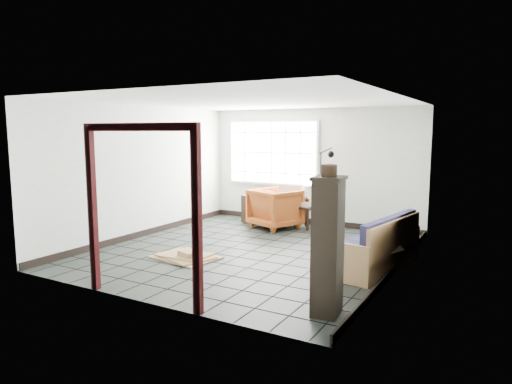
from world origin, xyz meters
The scene contains 15 objects.
ground centered at (0.00, 0.00, 0.00)m, with size 5.50×5.50×0.00m, color black.
room_shell centered at (0.00, 0.03, 1.68)m, with size 5.02×5.52×2.61m.
window_panel centered at (-1.00, 2.70, 1.60)m, with size 2.32×0.08×1.52m.
doorway_trim centered at (0.00, -2.70, 1.38)m, with size 1.80×0.08×2.20m.
futon_sofa centered at (2.21, 0.05, 0.30)m, with size 1.02×1.97×0.83m.
armchair centered at (-0.53, 1.97, 0.48)m, with size 0.93×0.87×0.95m, color maroon.
side_table centered at (0.08, 2.27, 0.40)m, with size 0.55×0.55×0.48m.
table_lamp centered at (0.06, 2.31, 0.79)m, with size 0.29×0.29×0.44m.
projector centered at (0.06, 2.23, 0.53)m, with size 0.32×0.29×0.10m.
floor_lamp centered at (0.45, 2.35, 0.94)m, with size 0.47×0.31×1.76m.
console_shelf centered at (-1.07, 2.21, 0.32)m, with size 0.85×0.43×0.63m.
tall_shelf centered at (2.15, -1.98, 0.81)m, with size 0.38×0.47×1.60m.
pot centered at (2.16, -2.00, 1.67)m, with size 0.19×0.19×0.13m.
open_box centered at (2.15, 0.07, 0.17)m, with size 0.90×0.67×0.46m.
cardboard_pile centered at (-0.72, -0.93, 0.04)m, with size 1.14×0.95×0.15m.
Camera 1 is at (3.93, -6.78, 2.10)m, focal length 32.00 mm.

